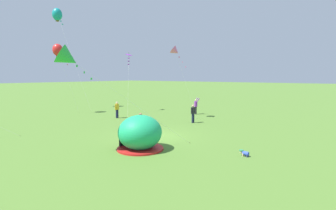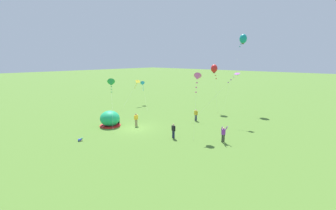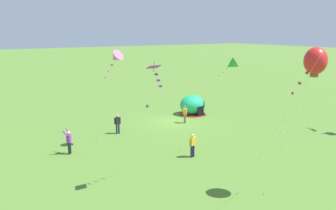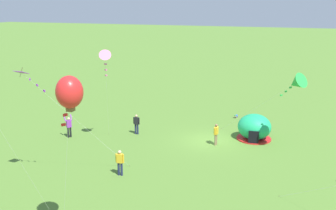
{
  "view_description": "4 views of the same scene",
  "coord_description": "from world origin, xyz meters",
  "px_view_note": "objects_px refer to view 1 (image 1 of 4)",
  "views": [
    {
      "loc": [
        -14.7,
        -12.24,
        4.46
      ],
      "look_at": [
        2.68,
        0.69,
        2.0
      ],
      "focal_mm": 28.0,
      "sensor_mm": 36.0,
      "label": 1
    },
    {
      "loc": [
        22.21,
        -18.39,
        8.99
      ],
      "look_at": [
        1.59,
        4.73,
        2.6
      ],
      "focal_mm": 24.0,
      "sensor_mm": 36.0,
      "label": 2
    },
    {
      "loc": [
        17.0,
        26.02,
        8.82
      ],
      "look_at": [
        3.72,
        4.65,
        3.09
      ],
      "focal_mm": 35.0,
      "sensor_mm": 36.0,
      "label": 3
    },
    {
      "loc": [
        -6.88,
        29.4,
        10.94
      ],
      "look_at": [
        3.31,
        0.77,
        2.91
      ],
      "focal_mm": 42.0,
      "sensor_mm": 36.0,
      "label": 4
    }
  ],
  "objects_px": {
    "person_far_back": "(117,109)",
    "person_arms_raised": "(196,106)",
    "popup_tent": "(140,133)",
    "person_strolling": "(193,113)",
    "toddler_crawling": "(244,153)",
    "kite_pink": "(176,51)",
    "kite_teal": "(57,14)",
    "kite_red": "(58,50)",
    "kite_green": "(68,58)",
    "kite_purple": "(129,58)",
    "person_watching_sky": "(141,123)"
  },
  "relations": [
    {
      "from": "person_far_back",
      "to": "kite_pink",
      "type": "xyz_separation_m",
      "value": [
        3.51,
        -5.02,
        5.91
      ]
    },
    {
      "from": "person_far_back",
      "to": "person_arms_raised",
      "type": "xyz_separation_m",
      "value": [
        7.27,
        -5.25,
        0.03
      ]
    },
    {
      "from": "person_watching_sky",
      "to": "kite_green",
      "type": "height_order",
      "value": "kite_green"
    },
    {
      "from": "person_strolling",
      "to": "kite_pink",
      "type": "height_order",
      "value": "kite_pink"
    },
    {
      "from": "toddler_crawling",
      "to": "kite_red",
      "type": "height_order",
      "value": "kite_red"
    },
    {
      "from": "kite_pink",
      "to": "person_strolling",
      "type": "bearing_deg",
      "value": -112.24
    },
    {
      "from": "person_far_back",
      "to": "kite_green",
      "type": "relative_size",
      "value": 0.25
    },
    {
      "from": "person_far_back",
      "to": "person_arms_raised",
      "type": "bearing_deg",
      "value": -35.85
    },
    {
      "from": "kite_green",
      "to": "kite_purple",
      "type": "relative_size",
      "value": 0.96
    },
    {
      "from": "popup_tent",
      "to": "person_far_back",
      "type": "distance_m",
      "value": 12.29
    },
    {
      "from": "kite_green",
      "to": "kite_red",
      "type": "distance_m",
      "value": 17.48
    },
    {
      "from": "person_far_back",
      "to": "kite_pink",
      "type": "distance_m",
      "value": 8.51
    },
    {
      "from": "popup_tent",
      "to": "kite_teal",
      "type": "bearing_deg",
      "value": 69.44
    },
    {
      "from": "kite_purple",
      "to": "kite_red",
      "type": "bearing_deg",
      "value": 140.33
    },
    {
      "from": "person_watching_sky",
      "to": "person_strolling",
      "type": "bearing_deg",
      "value": -2.53
    },
    {
      "from": "person_arms_raised",
      "to": "kite_red",
      "type": "height_order",
      "value": "kite_red"
    },
    {
      "from": "popup_tent",
      "to": "kite_green",
      "type": "xyz_separation_m",
      "value": [
        -2.99,
        2.5,
        4.4
      ]
    },
    {
      "from": "person_watching_sky",
      "to": "kite_purple",
      "type": "distance_m",
      "value": 14.7
    },
    {
      "from": "person_arms_raised",
      "to": "kite_red",
      "type": "xyz_separation_m",
      "value": [
        -9.04,
        12.99,
        6.35
      ]
    },
    {
      "from": "person_far_back",
      "to": "kite_green",
      "type": "bearing_deg",
      "value": -143.98
    },
    {
      "from": "kite_pink",
      "to": "kite_red",
      "type": "height_order",
      "value": "kite_red"
    },
    {
      "from": "person_arms_raised",
      "to": "kite_teal",
      "type": "distance_m",
      "value": 21.78
    },
    {
      "from": "person_strolling",
      "to": "kite_purple",
      "type": "bearing_deg",
      "value": 78.75
    },
    {
      "from": "kite_teal",
      "to": "kite_red",
      "type": "bearing_deg",
      "value": -122.36
    },
    {
      "from": "person_arms_raised",
      "to": "toddler_crawling",
      "type": "bearing_deg",
      "value": -139.63
    },
    {
      "from": "toddler_crawling",
      "to": "person_strolling",
      "type": "relative_size",
      "value": 0.32
    },
    {
      "from": "person_strolling",
      "to": "kite_purple",
      "type": "distance_m",
      "value": 12.06
    },
    {
      "from": "person_arms_raised",
      "to": "person_watching_sky",
      "type": "bearing_deg",
      "value": -169.0
    },
    {
      "from": "person_strolling",
      "to": "toddler_crawling",
      "type": "bearing_deg",
      "value": -133.01
    },
    {
      "from": "person_far_back",
      "to": "kite_pink",
      "type": "height_order",
      "value": "kite_pink"
    },
    {
      "from": "popup_tent",
      "to": "person_arms_raised",
      "type": "height_order",
      "value": "popup_tent"
    },
    {
      "from": "popup_tent",
      "to": "toddler_crawling",
      "type": "distance_m",
      "value": 6.13
    },
    {
      "from": "toddler_crawling",
      "to": "kite_green",
      "type": "relative_size",
      "value": 0.08
    },
    {
      "from": "toddler_crawling",
      "to": "person_watching_sky",
      "type": "relative_size",
      "value": 0.32
    },
    {
      "from": "kite_pink",
      "to": "toddler_crawling",
      "type": "bearing_deg",
      "value": -128.32
    },
    {
      "from": "person_strolling",
      "to": "kite_red",
      "type": "relative_size",
      "value": 0.21
    },
    {
      "from": "toddler_crawling",
      "to": "person_arms_raised",
      "type": "relative_size",
      "value": 0.29
    },
    {
      "from": "popup_tent",
      "to": "kite_red",
      "type": "xyz_separation_m",
      "value": [
        5.46,
        17.68,
        6.35
      ]
    },
    {
      "from": "person_far_back",
      "to": "person_strolling",
      "type": "relative_size",
      "value": 1.0
    },
    {
      "from": "popup_tent",
      "to": "toddler_crawling",
      "type": "relative_size",
      "value": 5.09
    },
    {
      "from": "person_watching_sky",
      "to": "toddler_crawling",
      "type": "bearing_deg",
      "value": -91.3
    },
    {
      "from": "person_watching_sky",
      "to": "kite_red",
      "type": "xyz_separation_m",
      "value": [
        2.82,
        15.3,
        6.38
      ]
    },
    {
      "from": "popup_tent",
      "to": "kite_teal",
      "type": "relative_size",
      "value": 0.21
    },
    {
      "from": "popup_tent",
      "to": "kite_red",
      "type": "bearing_deg",
      "value": 72.83
    },
    {
      "from": "toddler_crawling",
      "to": "person_arms_raised",
      "type": "bearing_deg",
      "value": 40.37
    },
    {
      "from": "person_arms_raised",
      "to": "kite_green",
      "type": "bearing_deg",
      "value": -172.89
    },
    {
      "from": "kite_purple",
      "to": "kite_pink",
      "type": "bearing_deg",
      "value": -96.86
    },
    {
      "from": "kite_green",
      "to": "person_strolling",
      "type": "bearing_deg",
      "value": -1.96
    },
    {
      "from": "popup_tent",
      "to": "person_arms_raised",
      "type": "xyz_separation_m",
      "value": [
        14.51,
        4.69,
        0.0
      ]
    },
    {
      "from": "kite_teal",
      "to": "person_far_back",
      "type": "bearing_deg",
      "value": -95.07
    }
  ]
}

